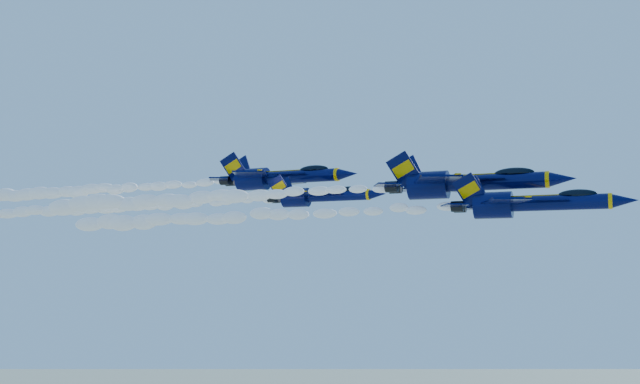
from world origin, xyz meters
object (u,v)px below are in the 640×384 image
at_px(jet_third, 319,196).
at_px(jet_lead, 529,203).
at_px(jet_second, 465,183).
at_px(jet_fourth, 279,177).

bearing_deg(jet_third, jet_lead, -25.61).
relative_size(jet_second, jet_fourth, 0.96).
distance_m(jet_second, jet_fourth, 31.12).
bearing_deg(jet_second, jet_lead, -36.44).
xyz_separation_m(jet_lead, jet_third, (-26.24, 12.58, 2.78)).
distance_m(jet_lead, jet_third, 29.23).
bearing_deg(jet_lead, jet_second, 143.56).
bearing_deg(jet_fourth, jet_third, -36.01).
bearing_deg(jet_second, jet_fourth, 153.89).
bearing_deg(jet_lead, jet_third, 154.39).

